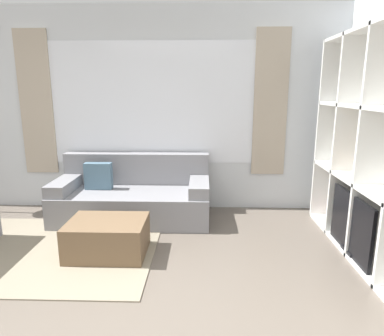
{
  "coord_description": "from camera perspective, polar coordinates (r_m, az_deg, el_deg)",
  "views": [
    {
      "loc": [
        0.67,
        -1.89,
        1.63
      ],
      "look_at": [
        0.57,
        1.5,
        0.85
      ],
      "focal_mm": 32.0,
      "sensor_mm": 36.0,
      "label": 1
    }
  ],
  "objects": [
    {
      "name": "shelving_unit",
      "position": [
        3.65,
        29.2,
        2.38
      ],
      "size": [
        0.43,
        2.31,
        2.21
      ],
      "color": "silver",
      "rests_on": "ground_plane"
    },
    {
      "name": "ottoman",
      "position": [
        3.6,
        -13.87,
        -11.2
      ],
      "size": [
        0.77,
        0.57,
        0.36
      ],
      "color": "brown",
      "rests_on": "ground_plane"
    },
    {
      "name": "couch_main",
      "position": [
        4.49,
        -9.8,
        -4.75
      ],
      "size": [
        1.93,
        0.87,
        0.8
      ],
      "color": "gray",
      "rests_on": "ground_plane"
    },
    {
      "name": "wall_back",
      "position": [
        4.71,
        -6.53,
        9.52
      ],
      "size": [
        6.27,
        0.11,
        2.7
      ],
      "color": "silver",
      "rests_on": "ground_plane"
    },
    {
      "name": "area_rug",
      "position": [
        3.94,
        -22.93,
        -12.51
      ],
      "size": [
        2.23,
        1.71,
        0.01
      ],
      "primitive_type": "cube",
      "color": "gray",
      "rests_on": "ground_plane"
    }
  ]
}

